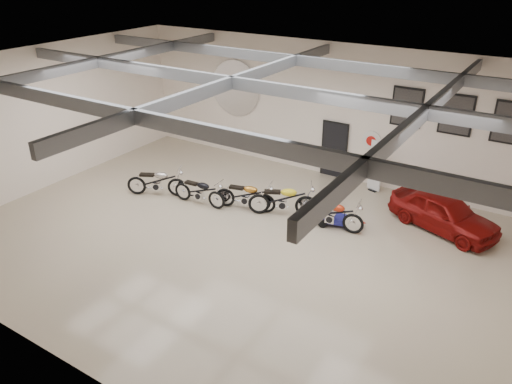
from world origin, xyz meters
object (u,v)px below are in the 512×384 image
Objects in this scene: motorcycle_black at (199,191)px; motorcycle_yellow at (282,199)px; motorcycle_silver at (156,181)px; go_kart at (342,218)px; vintage_car at (444,212)px; motorcycle_red at (331,213)px; banner_stand at (376,166)px; motorcycle_gold at (245,195)px.

motorcycle_yellow is (2.75, 0.86, 0.06)m from motorcycle_black.
go_kart is at bearing -13.86° from motorcycle_silver.
motorcycle_yellow reaches higher than motorcycle_black.
motorcycle_yellow is 1.43× the size of go_kart.
motorcycle_silver is at bearing 178.17° from go_kart.
vintage_car is (7.42, 2.68, 0.07)m from motorcycle_black.
motorcycle_silver reaches higher than motorcycle_red.
motorcycle_black is (-4.64, -4.21, -0.43)m from banner_stand.
banner_stand is 6.28m from motorcycle_black.
banner_stand is 0.55× the size of vintage_car.
motorcycle_red is at bearing 6.89° from motorcycle_black.
motorcycle_red reaches higher than go_kart.
motorcycle_gold is at bearing -13.31° from motorcycle_silver.
motorcycle_gold is 1.27m from motorcycle_yellow.
motorcycle_gold is 1.33× the size of go_kart.
vintage_car is (2.96, 1.82, 0.05)m from motorcycle_red.
motorcycle_red is at bearing 141.53° from vintage_car.
motorcycle_black is 1.62m from motorcycle_gold.
motorcycle_silver reaches higher than go_kart.
vintage_car reaches higher than motorcycle_silver.
go_kart is 3.09m from vintage_car.
motorcycle_gold reaches higher than motorcycle_black.
motorcycle_yellow reaches higher than motorcycle_silver.
go_kart is 0.45× the size of vintage_car.
motorcycle_silver is at bearing -177.29° from motorcycle_red.
motorcycle_silver is at bearing -176.09° from motorcycle_black.
motorcycle_gold reaches higher than go_kart.
motorcycle_gold is 3.27m from go_kart.
motorcycle_silver is at bearing -130.97° from banner_stand.
motorcycle_gold is at bearing 179.12° from motorcycle_red.
vintage_car is (5.89, 2.16, 0.05)m from motorcycle_gold.
vintage_car is at bearing -8.91° from motorcycle_silver.
motorcycle_gold is 0.60× the size of vintage_car.
motorcycle_yellow is at bearing 1.05° from motorcycle_gold.
motorcycle_gold is at bearing 177.61° from go_kart.
banner_stand is 0.91× the size of motorcycle_silver.
motorcycle_silver is 9.59m from vintage_car.
vintage_car is at bearing 15.78° from motorcycle_black.
banner_stand is 7.77m from motorcycle_silver.
go_kart is at bearing 46.61° from motorcycle_red.
motorcycle_red is 0.60× the size of vintage_car.
motorcycle_yellow is at bearing 131.35° from vintage_car.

